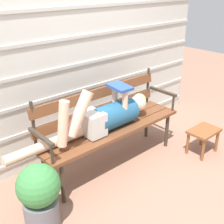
% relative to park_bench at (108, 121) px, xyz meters
% --- Properties ---
extents(ground_plane, '(12.00, 12.00, 0.00)m').
position_rel_park_bench_xyz_m(ground_plane, '(-0.00, -0.20, -0.53)').
color(ground_plane, '#936B56').
extents(house_siding, '(4.01, 0.08, 2.14)m').
position_rel_park_bench_xyz_m(house_siding, '(-0.00, 0.50, 0.55)').
color(house_siding, beige).
rests_on(house_siding, ground).
extents(park_bench, '(1.76, 0.45, 0.94)m').
position_rel_park_bench_xyz_m(park_bench, '(0.00, 0.00, 0.00)').
color(park_bench, brown).
rests_on(park_bench, ground).
extents(reclining_person, '(1.70, 0.27, 0.55)m').
position_rel_park_bench_xyz_m(reclining_person, '(-0.11, -0.07, 0.11)').
color(reclining_person, '#23567A').
extents(footstool, '(0.38, 0.27, 0.31)m').
position_rel_park_bench_xyz_m(footstool, '(0.98, -0.63, -0.28)').
color(footstool, brown).
rests_on(footstool, ground).
extents(potted_plant, '(0.36, 0.36, 0.62)m').
position_rel_park_bench_xyz_m(potted_plant, '(-1.07, -0.37, -0.19)').
color(potted_plant, slate).
rests_on(potted_plant, ground).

